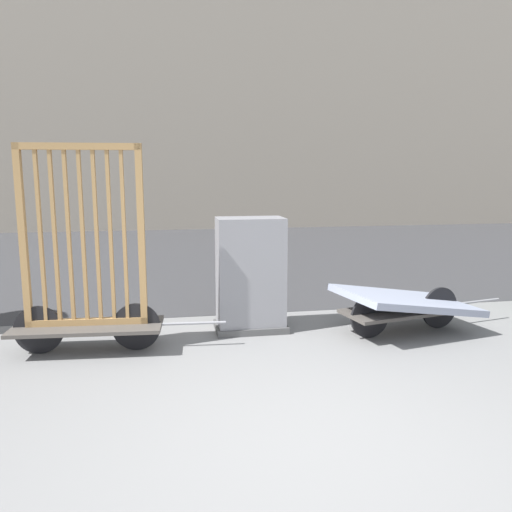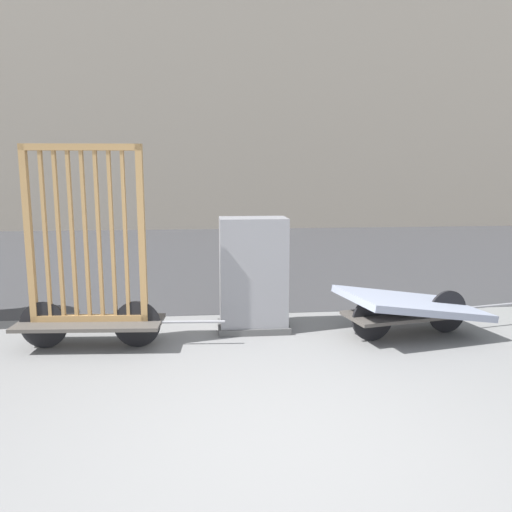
% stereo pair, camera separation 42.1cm
% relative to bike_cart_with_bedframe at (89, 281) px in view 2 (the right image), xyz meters
% --- Properties ---
extents(ground_plane, '(60.00, 60.00, 0.00)m').
position_rel_bike_cart_with_bedframe_xyz_m(ground_plane, '(1.84, -2.25, -0.76)').
color(ground_plane, slate).
extents(road_strip, '(56.00, 10.94, 0.01)m').
position_rel_bike_cart_with_bedframe_xyz_m(road_strip, '(1.84, 6.62, -0.75)').
color(road_strip, '#38383A').
rests_on(road_strip, ground_plane).
extents(building_facade, '(48.00, 4.00, 14.62)m').
position_rel_bike_cart_with_bedframe_xyz_m(building_facade, '(1.84, 14.08, 6.55)').
color(building_facade, '#9E9384').
rests_on(building_facade, ground_plane).
extents(bike_cart_with_bedframe, '(2.29, 0.70, 2.22)m').
position_rel_bike_cart_with_bedframe_xyz_m(bike_cart_with_bedframe, '(0.00, 0.00, 0.00)').
color(bike_cart_with_bedframe, '#4C4742').
rests_on(bike_cart_with_bedframe, ground_plane).
extents(bike_cart_with_mattress, '(2.35, 1.33, 0.57)m').
position_rel_bike_cart_with_bedframe_xyz_m(bike_cart_with_mattress, '(3.69, 0.00, -0.39)').
color(bike_cart_with_mattress, '#4C4742').
rests_on(bike_cart_with_mattress, ground_plane).
extents(utility_cabinet, '(0.87, 0.54, 1.39)m').
position_rel_bike_cart_with_bedframe_xyz_m(utility_cabinet, '(1.85, 0.45, -0.10)').
color(utility_cabinet, '#4C4C4C').
rests_on(utility_cabinet, ground_plane).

